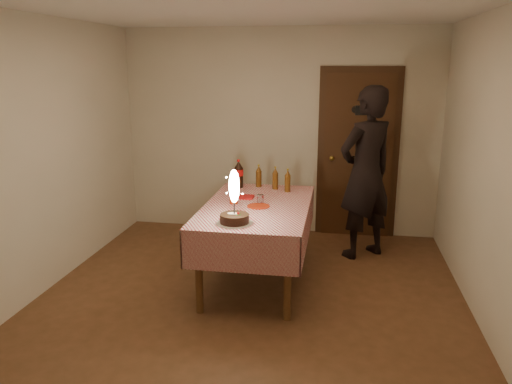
# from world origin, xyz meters

# --- Properties ---
(ground) EXTENTS (4.00, 4.50, 0.01)m
(ground) POSITION_xyz_m (0.00, 0.00, 0.00)
(ground) COLOR brown
(ground) RESTS_ON ground
(room_shell) EXTENTS (4.04, 4.54, 2.62)m
(room_shell) POSITION_xyz_m (0.03, 0.08, 1.65)
(room_shell) COLOR beige
(room_shell) RESTS_ON ground
(dining_table) EXTENTS (1.02, 1.72, 0.81)m
(dining_table) POSITION_xyz_m (-0.00, 0.59, 0.70)
(dining_table) COLOR brown
(dining_table) RESTS_ON ground
(birthday_cake) EXTENTS (0.32, 0.32, 0.48)m
(birthday_cake) POSITION_xyz_m (-0.10, -0.02, 0.94)
(birthday_cake) COLOR white
(birthday_cake) RESTS_ON dining_table
(red_plate) EXTENTS (0.22, 0.22, 0.01)m
(red_plate) POSITION_xyz_m (0.02, 0.53, 0.81)
(red_plate) COLOR red
(red_plate) RESTS_ON dining_table
(red_cup) EXTENTS (0.08, 0.08, 0.10)m
(red_cup) POSITION_xyz_m (-0.24, 0.60, 0.86)
(red_cup) COLOR #AD270C
(red_cup) RESTS_ON dining_table
(clear_cup) EXTENTS (0.07, 0.07, 0.09)m
(clear_cup) POSITION_xyz_m (0.02, 0.64, 0.85)
(clear_cup) COLOR silver
(clear_cup) RESTS_ON dining_table
(napkin_stack) EXTENTS (0.15, 0.15, 0.02)m
(napkin_stack) POSITION_xyz_m (-0.16, 0.82, 0.82)
(napkin_stack) COLOR #A11212
(napkin_stack) RESTS_ON dining_table
(cola_bottle) EXTENTS (0.10, 0.10, 0.32)m
(cola_bottle) POSITION_xyz_m (-0.33, 1.26, 0.96)
(cola_bottle) COLOR black
(cola_bottle) RESTS_ON dining_table
(amber_bottle_left) EXTENTS (0.06, 0.06, 0.25)m
(amber_bottle_left) POSITION_xyz_m (-0.11, 1.33, 0.93)
(amber_bottle_left) COLOR #56310E
(amber_bottle_left) RESTS_ON dining_table
(amber_bottle_right) EXTENTS (0.06, 0.06, 0.25)m
(amber_bottle_right) POSITION_xyz_m (0.23, 1.16, 0.93)
(amber_bottle_right) COLOR #56310E
(amber_bottle_right) RESTS_ON dining_table
(amber_bottle_mid) EXTENTS (0.06, 0.06, 0.25)m
(amber_bottle_mid) POSITION_xyz_m (0.09, 1.25, 0.93)
(amber_bottle_mid) COLOR #56310E
(amber_bottle_mid) RESTS_ON dining_table
(photographer) EXTENTS (0.84, 0.80, 1.93)m
(photographer) POSITION_xyz_m (1.07, 1.50, 0.97)
(photographer) COLOR black
(photographer) RESTS_ON ground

